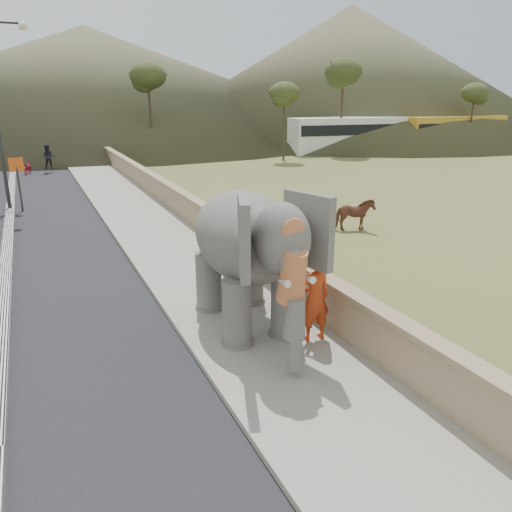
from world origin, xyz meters
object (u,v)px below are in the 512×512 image
at_px(motorcyclist, 38,162).
at_px(lamppost, 1,98).
at_px(elephant_and_man, 246,256).
at_px(cow, 354,215).

bearing_deg(motorcyclist, lamppost, -96.06).
bearing_deg(elephant_and_man, cow, 40.33).
xyz_separation_m(lamppost, motorcyclist, (1.27, 11.99, -4.12)).
relative_size(cow, elephant_and_man, 0.34).
distance_m(lamppost, motorcyclist, 12.74).
height_order(lamppost, cow, lamppost).
distance_m(lamppost, cow, 15.39).
relative_size(lamppost, motorcyclist, 3.48).
distance_m(cow, elephant_and_man, 9.35).
relative_size(lamppost, cow, 5.37).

